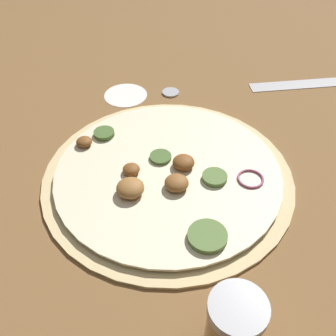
% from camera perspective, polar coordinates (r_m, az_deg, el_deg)
% --- Properties ---
extents(ground_plane, '(3.00, 3.00, 0.00)m').
position_cam_1_polar(ground_plane, '(0.59, 0.00, -1.37)').
color(ground_plane, brown).
extents(pizza, '(0.37, 0.37, 0.03)m').
position_cam_1_polar(pizza, '(0.59, -0.05, -0.97)').
color(pizza, beige).
rests_on(pizza, ground_plane).
extents(spice_jar, '(0.06, 0.06, 0.08)m').
position_cam_1_polar(spice_jar, '(0.42, 9.54, -21.69)').
color(spice_jar, olive).
rests_on(spice_jar, ground_plane).
extents(loose_cap, '(0.03, 0.03, 0.01)m').
position_cam_1_polar(loose_cap, '(0.77, 0.38, 11.03)').
color(loose_cap, '#B2B2B7').
rests_on(loose_cap, ground_plane).
extents(flour_patch, '(0.08, 0.08, 0.00)m').
position_cam_1_polar(flour_patch, '(0.77, -6.17, 10.49)').
color(flour_patch, white).
rests_on(flour_patch, ground_plane).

